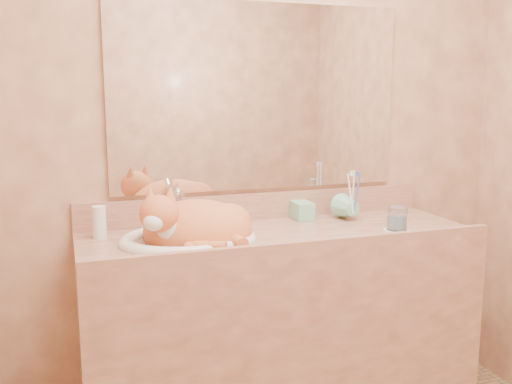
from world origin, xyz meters
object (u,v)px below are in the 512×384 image
object	(u,v)px
vanity_counter	(279,331)
toothbrush_cup	(353,210)
water_glass	(397,218)
cat	(193,224)
soap_dispenser	(307,202)
sink_basin	(188,221)

from	to	relation	value
vanity_counter	toothbrush_cup	distance (m)	0.61
toothbrush_cup	water_glass	xyz separation A→B (m)	(0.08, -0.22, 0.01)
cat	soap_dispenser	bearing A→B (deg)	39.23
vanity_counter	cat	xyz separation A→B (m)	(-0.37, -0.03, 0.50)
sink_basin	soap_dispenser	world-z (taller)	soap_dispenser
sink_basin	cat	bearing A→B (deg)	-30.10
sink_basin	water_glass	bearing A→B (deg)	3.02
soap_dispenser	toothbrush_cup	bearing A→B (deg)	-18.96
toothbrush_cup	soap_dispenser	bearing A→B (deg)	161.14
sink_basin	water_glass	xyz separation A→B (m)	(0.84, -0.13, -0.02)
vanity_counter	soap_dispenser	distance (m)	0.56
vanity_counter	toothbrush_cup	world-z (taller)	toothbrush_cup
sink_basin	water_glass	distance (m)	0.85
toothbrush_cup	water_glass	distance (m)	0.24
sink_basin	toothbrush_cup	bearing A→B (deg)	18.86
toothbrush_cup	vanity_counter	bearing A→B (deg)	-168.76
vanity_counter	sink_basin	distance (m)	0.63
cat	toothbrush_cup	size ratio (longest dim) A/B	3.79
vanity_counter	soap_dispenser	bearing A→B (deg)	37.51
sink_basin	toothbrush_cup	world-z (taller)	sink_basin
vanity_counter	sink_basin	world-z (taller)	sink_basin
water_glass	soap_dispenser	bearing A→B (deg)	133.24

